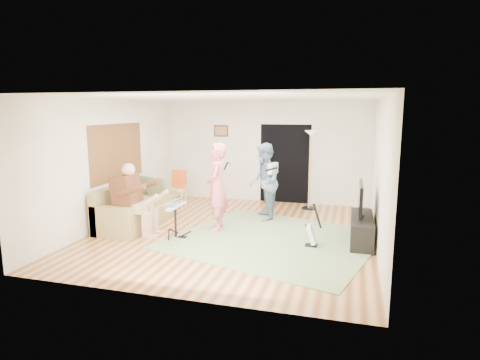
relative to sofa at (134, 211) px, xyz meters
name	(u,v)px	position (x,y,z in m)	size (l,w,h in m)	color
floor	(234,232)	(2.30, -0.02, -0.29)	(6.00, 6.00, 0.00)	brown
walls	(234,167)	(2.30, -0.02, 1.06)	(5.50, 6.00, 2.70)	silver
ceiling	(233,98)	(2.30, -0.02, 2.41)	(6.00, 6.00, 0.00)	white
window_blinds	(117,152)	(-0.45, 0.18, 1.26)	(2.05, 2.05, 0.00)	brown
doorway	(285,164)	(2.85, 2.97, 0.76)	(2.10, 2.10, 0.00)	black
picture_frame	(221,131)	(1.05, 2.97, 1.61)	(0.42, 0.03, 0.32)	#3F2314
area_rug	(273,239)	(3.17, -0.27, -0.28)	(3.64, 3.31, 0.02)	#69804E
sofa	(134,211)	(0.00, 0.00, 0.00)	(0.90, 2.17, 0.88)	olive
drummer	(136,207)	(0.44, -0.65, 0.27)	(0.93, 0.52, 1.44)	#5A2F19
drum_kit	(176,223)	(1.30, -0.65, 0.01)	(0.38, 0.67, 0.69)	black
singer	(217,187)	(1.90, 0.10, 0.61)	(0.66, 0.43, 1.81)	#E66476
microphone	(226,166)	(2.10, 0.10, 1.06)	(0.06, 0.06, 0.24)	black
guitarist	(264,182)	(2.67, 1.12, 0.58)	(0.85, 0.66, 1.75)	slate
guitar_held	(273,168)	(2.87, 1.12, 0.90)	(0.12, 0.60, 0.26)	silver
guitar_spare	(312,234)	(3.92, -0.45, -0.06)	(0.29, 0.26, 0.81)	black
torchiere_lamp	(310,156)	(3.56, 2.40, 1.06)	(0.35, 0.35, 1.97)	black
dining_chair	(178,193)	(0.23, 1.83, 0.04)	(0.43, 0.44, 0.92)	beige
tv_cabinet	(362,229)	(4.80, 0.05, -0.04)	(0.40, 1.40, 0.50)	black
television	(361,198)	(4.75, 0.05, 0.56)	(0.06, 1.06, 0.58)	black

